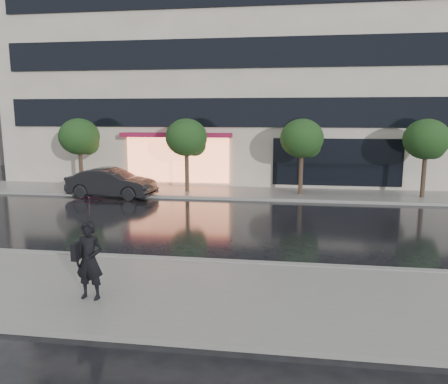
# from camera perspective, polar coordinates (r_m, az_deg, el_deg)

# --- Properties ---
(ground) EXTENTS (120.00, 120.00, 0.00)m
(ground) POSITION_cam_1_polar(r_m,az_deg,el_deg) (13.47, -1.93, -7.97)
(ground) COLOR black
(ground) RESTS_ON ground
(sidewalk_near) EXTENTS (60.00, 4.50, 0.12)m
(sidewalk_near) POSITION_cam_1_polar(r_m,az_deg,el_deg) (10.47, -5.16, -13.07)
(sidewalk_near) COLOR slate
(sidewalk_near) RESTS_ON ground
(sidewalk_far) EXTENTS (60.00, 3.50, 0.12)m
(sidewalk_far) POSITION_cam_1_polar(r_m,az_deg,el_deg) (23.34, 2.51, -0.11)
(sidewalk_far) COLOR slate
(sidewalk_far) RESTS_ON ground
(curb_near) EXTENTS (60.00, 0.25, 0.14)m
(curb_near) POSITION_cam_1_polar(r_m,az_deg,el_deg) (12.52, -2.76, -9.06)
(curb_near) COLOR gray
(curb_near) RESTS_ON ground
(curb_far) EXTENTS (60.00, 0.25, 0.14)m
(curb_far) POSITION_cam_1_polar(r_m,az_deg,el_deg) (21.62, 2.04, -0.89)
(curb_far) COLOR gray
(curb_far) RESTS_ON ground
(office_building) EXTENTS (30.00, 12.76, 18.00)m
(office_building) POSITION_cam_1_polar(r_m,az_deg,el_deg) (31.05, 4.16, 18.96)
(office_building) COLOR beige
(office_building) RESTS_ON ground
(tree_far_west) EXTENTS (2.20, 2.20, 3.99)m
(tree_far_west) POSITION_cam_1_polar(r_m,az_deg,el_deg) (25.30, -18.22, 6.71)
(tree_far_west) COLOR #33261C
(tree_far_west) RESTS_ON ground
(tree_mid_west) EXTENTS (2.20, 2.20, 3.99)m
(tree_mid_west) POSITION_cam_1_polar(r_m,az_deg,el_deg) (23.27, -4.76, 6.93)
(tree_mid_west) COLOR #33261C
(tree_mid_west) RESTS_ON ground
(tree_mid_east) EXTENTS (2.20, 2.20, 3.99)m
(tree_mid_east) POSITION_cam_1_polar(r_m,az_deg,el_deg) (22.69, 10.28, 6.73)
(tree_mid_east) COLOR #33261C
(tree_mid_east) RESTS_ON ground
(tree_far_east) EXTENTS (2.20, 2.20, 3.99)m
(tree_far_east) POSITION_cam_1_polar(r_m,az_deg,el_deg) (23.66, 25.04, 6.08)
(tree_far_east) COLOR #33261C
(tree_far_east) RESTS_ON ground
(parked_car) EXTENTS (4.68, 2.07, 1.49)m
(parked_car) POSITION_cam_1_polar(r_m,az_deg,el_deg) (22.95, -14.47, 1.14)
(parked_car) COLOR black
(parked_car) RESTS_ON ground
(pedestrian_with_umbrella) EXTENTS (0.85, 0.86, 2.33)m
(pedestrian_with_umbrella) POSITION_cam_1_polar(r_m,az_deg,el_deg) (10.00, -17.20, -5.60)
(pedestrian_with_umbrella) COLOR black
(pedestrian_with_umbrella) RESTS_ON sidewalk_near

